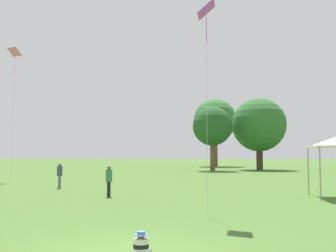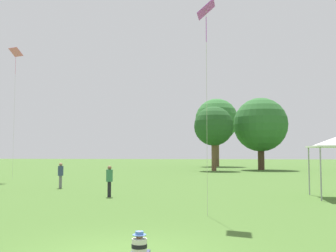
# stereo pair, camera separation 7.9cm
# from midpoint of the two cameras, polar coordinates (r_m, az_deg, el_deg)

# --- Properties ---
(seated_toddler) EXTENTS (0.44, 0.53, 0.56)m
(seated_toddler) POSITION_cam_midpoint_polar(r_m,az_deg,el_deg) (8.73, -3.89, -17.11)
(seated_toddler) COLOR #383D56
(seated_toddler) RESTS_ON ground
(person_standing_2) EXTENTS (0.38, 0.38, 1.61)m
(person_standing_2) POSITION_cam_midpoint_polar(r_m,az_deg,el_deg) (26.20, -15.24, -6.61)
(person_standing_2) COLOR slate
(person_standing_2) RESTS_ON ground
(person_standing_4) EXTENTS (0.47, 0.47, 1.58)m
(person_standing_4) POSITION_cam_midpoint_polar(r_m,az_deg,el_deg) (20.44, -8.39, -7.52)
(person_standing_4) COLOR black
(person_standing_4) RESTS_ON ground
(kite_1) EXTENTS (1.16, 1.04, 11.20)m
(kite_1) POSITION_cam_midpoint_polar(r_m,az_deg,el_deg) (36.55, -21.17, 9.40)
(kite_1) COLOR pink
(kite_1) RESTS_ON ground
(kite_6) EXTENTS (0.65, 0.81, 7.75)m
(kite_6) POSITION_cam_midpoint_polar(r_m,az_deg,el_deg) (15.03, 5.71, 15.49)
(kite_6) COLOR #B738C6
(kite_6) RESTS_ON ground
(distant_tree_0) EXTENTS (5.06, 5.06, 8.28)m
(distant_tree_0) POSITION_cam_midpoint_polar(r_m,az_deg,el_deg) (50.83, 6.69, -0.05)
(distant_tree_0) COLOR brown
(distant_tree_0) RESTS_ON ground
(distant_tree_1) EXTENTS (7.33, 7.33, 9.81)m
(distant_tree_1) POSITION_cam_midpoint_polar(r_m,az_deg,el_deg) (54.97, 13.33, 0.16)
(distant_tree_1) COLOR #473323
(distant_tree_1) RESTS_ON ground
(distant_tree_2) EXTENTS (7.39, 7.39, 11.70)m
(distant_tree_2) POSITION_cam_midpoint_polar(r_m,az_deg,el_deg) (68.35, 7.10, 0.83)
(distant_tree_2) COLOR brown
(distant_tree_2) RESTS_ON ground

